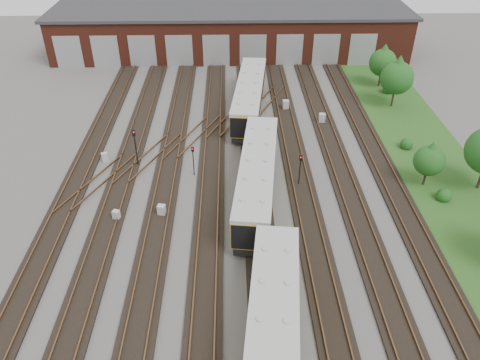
{
  "coord_description": "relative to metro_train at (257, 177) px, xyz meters",
  "views": [
    {
      "loc": [
        -0.14,
        -28.4,
        23.96
      ],
      "look_at": [
        0.56,
        3.3,
        2.0
      ],
      "focal_mm": 35.0,
      "sensor_mm": 36.0,
      "label": 1
    }
  ],
  "objects": [
    {
      "name": "relay_cabinet_1",
      "position": [
        -14.16,
        5.83,
        -1.53
      ],
      "size": [
        0.69,
        0.64,
        0.92
      ],
      "primitive_type": "cube",
      "rotation": [
        0.0,
        0.0,
        0.42
      ],
      "color": "#B1B3B6",
      "rests_on": "ground"
    },
    {
      "name": "ground",
      "position": [
        -2.0,
        -3.78,
        -1.98
      ],
      "size": [
        120.0,
        120.0,
        0.0
      ],
      "primitive_type": "plane",
      "color": "#4D4B48",
      "rests_on": "ground"
    },
    {
      "name": "relay_cabinet_2",
      "position": [
        -7.81,
        -2.48,
        -1.48
      ],
      "size": [
        0.7,
        0.62,
        1.0
      ],
      "primitive_type": "cube",
      "rotation": [
        0.0,
        0.0,
        -0.22
      ],
      "color": "#B1B3B6",
      "rests_on": "ground"
    },
    {
      "name": "grass_verge",
      "position": [
        17.0,
        6.22,
        -1.96
      ],
      "size": [
        8.0,
        55.0,
        0.05
      ],
      "primitive_type": "cube",
      "color": "#214617",
      "rests_on": "ground"
    },
    {
      "name": "tree_3",
      "position": [
        14.85,
        1.31,
        0.86
      ],
      "size": [
        2.67,
        2.67,
        4.43
      ],
      "color": "#342017",
      "rests_on": "ground"
    },
    {
      "name": "relay_cabinet_4",
      "position": [
        7.79,
        13.18,
        -1.43
      ],
      "size": [
        0.7,
        0.6,
        1.11
      ],
      "primitive_type": "cube",
      "rotation": [
        0.0,
        0.0,
        -0.07
      ],
      "color": "#B1B3B6",
      "rests_on": "ground"
    },
    {
      "name": "bush_2",
      "position": [
        17.29,
        20.87,
        -1.28
      ],
      "size": [
        1.41,
        1.41,
        1.41
      ],
      "primitive_type": "sphere",
      "color": "#164313",
      "rests_on": "ground"
    },
    {
      "name": "signal_mast_2",
      "position": [
        -5.54,
        3.33,
        -0.12
      ],
      "size": [
        0.23,
        0.22,
        2.94
      ],
      "rotation": [
        0.0,
        0.0,
        -0.13
      ],
      "color": "black",
      "rests_on": "ground"
    },
    {
      "name": "relay_cabinet_3",
      "position": [
        4.17,
        16.55,
        -1.41
      ],
      "size": [
        0.74,
        0.63,
        1.15
      ],
      "primitive_type": "cube",
      "rotation": [
        0.0,
        0.0,
        0.09
      ],
      "color": "#B1B3B6",
      "rests_on": "ground"
    },
    {
      "name": "maintenance_shed",
      "position": [
        -2.01,
        36.2,
        1.22
      ],
      "size": [
        51.0,
        12.5,
        6.35
      ],
      "color": "#572115",
      "rests_on": "ground"
    },
    {
      "name": "signal_mast_1",
      "position": [
        -0.75,
        17.39,
        0.07
      ],
      "size": [
        0.26,
        0.25,
        3.21
      ],
      "rotation": [
        0.0,
        0.0,
        -0.1
      ],
      "color": "black",
      "rests_on": "ground"
    },
    {
      "name": "metro_train",
      "position": [
        0.0,
        0.0,
        0.0
      ],
      "size": [
        4.62,
        47.85,
        3.23
      ],
      "rotation": [
        0.0,
        0.0,
        -0.12
      ],
      "color": "black",
      "rests_on": "ground"
    },
    {
      "name": "bush_1",
      "position": [
        15.33,
        7.66,
        -1.35
      ],
      "size": [
        1.27,
        1.27,
        1.27
      ],
      "primitive_type": "sphere",
      "color": "#164313",
      "rests_on": "ground"
    },
    {
      "name": "relay_cabinet_0",
      "position": [
        -11.36,
        -2.95,
        -1.54
      ],
      "size": [
        0.64,
        0.58,
        0.88
      ],
      "primitive_type": "cube",
      "rotation": [
        0.0,
        0.0,
        -0.31
      ],
      "color": "#B1B3B6",
      "rests_on": "ground"
    },
    {
      "name": "tree_0",
      "position": [
        16.61,
        17.14,
        1.96
      ],
      "size": [
        3.71,
        3.71,
        6.15
      ],
      "color": "#342017",
      "rests_on": "ground"
    },
    {
      "name": "signal_mast_0",
      "position": [
        -10.9,
        4.95,
        0.45
      ],
      "size": [
        0.33,
        0.32,
        3.82
      ],
      "rotation": [
        0.0,
        0.0,
        0.36
      ],
      "color": "black",
      "rests_on": "ground"
    },
    {
      "name": "signal_mast_3",
      "position": [
        3.8,
        1.5,
        0.0
      ],
      "size": [
        0.28,
        0.26,
        3.1
      ],
      "rotation": [
        0.0,
        0.0,
        -0.27
      ],
      "color": "black",
      "rests_on": "ground"
    },
    {
      "name": "track_network",
      "position": [
        -2.17,
        -3.19,
        -1.88
      ],
      "size": [
        30.4,
        70.0,
        0.33
      ],
      "color": "black",
      "rests_on": "ground"
    },
    {
      "name": "bush_0",
      "position": [
        15.77,
        -0.92,
        -1.36
      ],
      "size": [
        1.24,
        1.24,
        1.24
      ],
      "primitive_type": "sphere",
      "color": "#164313",
      "rests_on": "ground"
    },
    {
      "name": "tree_1",
      "position": [
        16.66,
        22.89,
        1.55
      ],
      "size": [
        3.33,
        3.33,
        5.51
      ],
      "color": "#342017",
      "rests_on": "ground"
    }
  ]
}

